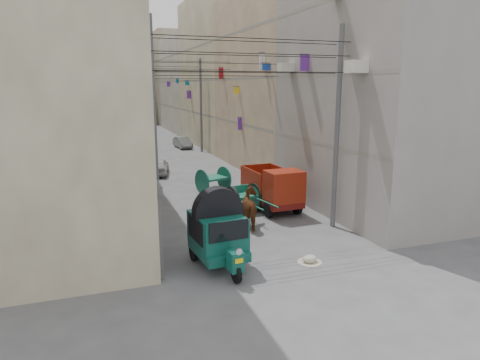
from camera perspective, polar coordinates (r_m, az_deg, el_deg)
name	(u,v)px	position (r m, az deg, el deg)	size (l,w,h in m)	color
ground	(334,310)	(11.88, 12.37, -16.62)	(140.00, 140.00, 0.00)	#4C4C4F
building_row_left	(59,78)	(42.95, -22.97, 12.47)	(8.00, 62.00, 14.00)	beige
building_row_right	(228,79)	(45.00, -1.67, 13.37)	(8.00, 62.00, 14.00)	gray
end_cap_building	(123,81)	(74.97, -15.32, 12.60)	(22.00, 10.00, 13.00)	#9F997D
shutters_left	(135,182)	(19.66, -13.78, -0.32)	(0.18, 14.40, 2.88)	#4C4C51
signboards	(174,119)	(31.01, -8.84, 8.07)	(8.22, 40.52, 5.67)	#0D7593
ac_units	(321,44)	(18.94, 10.69, 17.44)	(0.70, 6.55, 3.35)	beige
utility_poles	(188,115)	(26.42, -6.97, 8.63)	(7.40, 22.20, 8.00)	#4E4F51
overhead_cables	(197,66)	(23.85, -5.76, 14.91)	(7.40, 22.52, 1.12)	black
auto_rickshaw	(218,231)	(13.82, -2.95, -6.78)	(1.77, 2.87, 1.98)	black
tonga_cart	(244,198)	(19.60, 0.50, -2.44)	(1.59, 3.05, 1.31)	black
mini_truck	(275,190)	(19.82, 4.74, -1.39)	(1.79, 3.74, 2.07)	black
second_cart	(213,179)	(23.42, -3.60, 0.10)	(1.87, 1.76, 1.35)	#16614A
feed_sack	(310,259)	(14.54, 9.27, -10.33)	(0.50, 0.40, 0.25)	#BEB89D
horse	(252,208)	(17.57, 1.67, -3.82)	(0.86, 1.88, 1.59)	brown
distant_car_white	(158,166)	(28.64, -10.85, 1.81)	(1.28, 3.19, 1.09)	#B5B5B5
distant_car_grey	(183,142)	(40.68, -7.65, 5.00)	(1.12, 3.21, 1.06)	slate
distant_car_green	(136,132)	(49.52, -13.70, 6.18)	(1.74, 4.28, 1.24)	#1E5943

